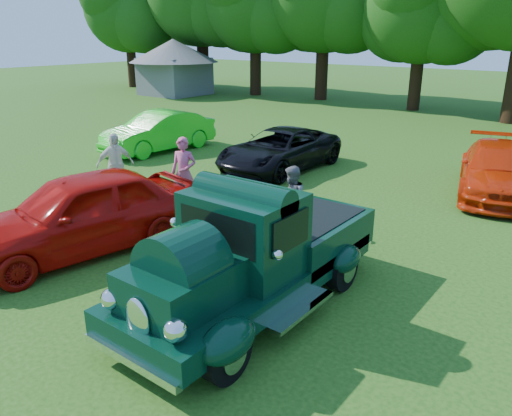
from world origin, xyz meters
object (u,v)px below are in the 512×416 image
Objects in this scene: red_convertible at (80,213)px; back_car_orange at (498,170)px; spectator_white at (115,165)px; back_car_black at (280,150)px; spectator_pink at (184,173)px; back_car_lime at (159,132)px; gazebo at (174,61)px; spectator_grey at (291,200)px; hero_pickup at (253,257)px.

red_convertible is 11.21m from back_car_orange.
spectator_white reaches higher than back_car_orange.
spectator_pink is (0.17, -4.60, 0.25)m from back_car_black.
back_car_lime reaches higher than back_car_black.
back_car_black is at bearing -34.84° from gazebo.
spectator_grey reaches higher than back_car_black.
spectator_pink reaches higher than back_car_orange.
hero_pickup reaches higher than back_car_lime.
spectator_pink is at bearing -54.29° from spectator_white.
spectator_grey is 27.59m from gazebo.
gazebo is (-24.66, 11.10, 1.69)m from back_car_orange.
red_convertible is at bearing -47.55° from back_car_lime.
spectator_grey is at bearing -59.27° from spectator_white.
back_car_black is 1.00× the size of back_car_orange.
hero_pickup is at bearing -57.05° from back_car_black.
back_car_orange is (5.94, 9.51, -0.14)m from red_convertible.
spectator_pink is at bearing -116.77° from spectator_grey.
spectator_grey is at bearing -20.23° from spectator_pink.
spectator_pink is at bearing -87.07° from back_car_black.
hero_pickup is 1.16× the size of back_car_lime.
hero_pickup is at bearing -41.34° from gazebo.
spectator_white is (-6.75, 2.41, -0.01)m from hero_pickup.
red_convertible is 3.80m from spectator_white.
red_convertible is at bearing -108.62° from spectator_pink.
gazebo reaches higher than spectator_grey.
gazebo is (-12.93, 13.24, 1.65)m from back_car_lime.
back_car_black is (-0.50, 7.92, -0.17)m from red_convertible.
back_car_lime is at bearing 175.58° from back_car_orange.
back_car_lime is at bearing -45.70° from gazebo.
hero_pickup is at bearing -115.49° from back_car_orange.
spectator_grey is (3.39, -4.38, 0.10)m from back_car_black.
hero_pickup reaches higher than spectator_white.
gazebo is at bearing 143.41° from red_convertible.
spectator_pink is at bearing 147.49° from hero_pickup.
back_car_black is 5.49m from spectator_white.
spectator_white is at bearing 160.38° from hero_pickup.
back_car_lime is 11.93m from back_car_orange.
spectator_pink is (-0.32, 3.32, 0.08)m from red_convertible.
spectator_grey is at bearing 113.00° from hero_pickup.
back_car_orange is 3.13× the size of spectator_grey.
red_convertible is 2.68× the size of spectator_pink.
spectator_grey reaches higher than back_car_orange.
red_convertible is 4.58m from spectator_grey.
gazebo is (-18.72, 20.61, 1.55)m from red_convertible.
red_convertible reaches higher than back_car_lime.
gazebo is (-18.23, 12.69, 1.72)m from back_car_black.
back_car_lime is 2.57× the size of spectator_white.
spectator_white is (-8.48, -6.67, 0.18)m from back_car_orange.
gazebo reaches higher than spectator_white.
red_convertible is 3.19× the size of spectator_grey.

